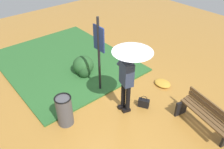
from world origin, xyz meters
TOP-DOWN VIEW (x-y plane):
  - ground_plane at (0.00, 0.00)m, footprint 18.00×18.00m
  - grass_verge at (-3.16, 0.18)m, footprint 4.80×4.00m
  - person_with_umbrella at (0.12, 0.20)m, footprint 0.96×0.96m
  - info_sign_post at (-1.07, 0.19)m, footprint 0.44×0.07m
  - handbag at (0.29, 0.64)m, footprint 0.33×0.27m
  - park_bench at (1.77, 1.21)m, footprint 1.42×0.67m
  - trash_bin at (-0.56, -1.31)m, footprint 0.42×0.42m
  - shrub_cluster at (-2.09, 0.29)m, footprint 0.76×0.69m
  - leaf_pile_by_bench at (-0.01, 1.82)m, footprint 0.53×0.43m

SIDE VIEW (x-z plane):
  - ground_plane at x=0.00m, z-range 0.00..0.00m
  - grass_verge at x=-3.16m, z-range 0.00..0.05m
  - leaf_pile_by_bench at x=-0.01m, z-range 0.00..0.12m
  - handbag at x=0.29m, z-range -0.06..0.31m
  - shrub_cluster at x=-2.09m, z-range -0.02..0.60m
  - park_bench at x=1.77m, z-range 0.03..0.78m
  - trash_bin at x=-0.56m, z-range 0.00..0.84m
  - info_sign_post at x=-1.07m, z-range 0.29..2.59m
  - person_with_umbrella at x=0.12m, z-range 0.53..2.57m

